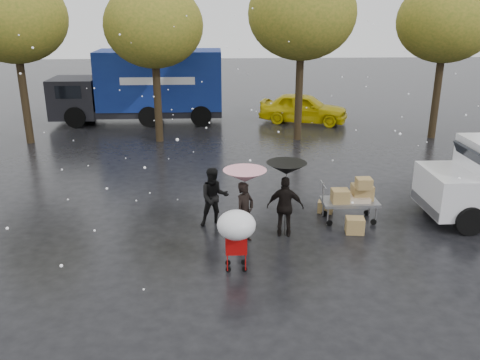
{
  "coord_description": "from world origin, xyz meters",
  "views": [
    {
      "loc": [
        -1.08,
        -11.47,
        5.64
      ],
      "look_at": [
        -0.46,
        1.0,
        1.28
      ],
      "focal_mm": 38.0,
      "sensor_mm": 36.0,
      "label": 1
    }
  ],
  "objects_px": {
    "vendor_cart": "(353,196)",
    "blue_truck": "(144,87)",
    "shopping_cart": "(236,228)",
    "person_black": "(285,207)",
    "person_pink": "(245,212)",
    "yellow_taxi": "(303,108)"
  },
  "relations": [
    {
      "from": "shopping_cart",
      "to": "blue_truck",
      "type": "relative_size",
      "value": 0.18
    },
    {
      "from": "blue_truck",
      "to": "person_black",
      "type": "bearing_deg",
      "value": -68.91
    },
    {
      "from": "person_black",
      "to": "blue_truck",
      "type": "relative_size",
      "value": 0.19
    },
    {
      "from": "blue_truck",
      "to": "yellow_taxi",
      "type": "xyz_separation_m",
      "value": [
        7.89,
        -0.64,
        -1.02
      ]
    },
    {
      "from": "person_pink",
      "to": "yellow_taxi",
      "type": "distance_m",
      "value": 13.73
    },
    {
      "from": "yellow_taxi",
      "to": "vendor_cart",
      "type": "bearing_deg",
      "value": -164.47
    },
    {
      "from": "person_pink",
      "to": "shopping_cart",
      "type": "height_order",
      "value": "person_pink"
    },
    {
      "from": "yellow_taxi",
      "to": "shopping_cart",
      "type": "bearing_deg",
      "value": -176.26
    },
    {
      "from": "blue_truck",
      "to": "vendor_cart",
      "type": "bearing_deg",
      "value": -60.51
    },
    {
      "from": "person_pink",
      "to": "person_black",
      "type": "distance_m",
      "value": 1.08
    },
    {
      "from": "vendor_cart",
      "to": "blue_truck",
      "type": "distance_m",
      "value": 14.66
    },
    {
      "from": "person_black",
      "to": "shopping_cart",
      "type": "height_order",
      "value": "person_black"
    },
    {
      "from": "person_black",
      "to": "yellow_taxi",
      "type": "relative_size",
      "value": 0.37
    },
    {
      "from": "person_pink",
      "to": "vendor_cart",
      "type": "distance_m",
      "value": 3.21
    },
    {
      "from": "vendor_cart",
      "to": "shopping_cart",
      "type": "height_order",
      "value": "shopping_cart"
    },
    {
      "from": "person_pink",
      "to": "vendor_cart",
      "type": "relative_size",
      "value": 1.02
    },
    {
      "from": "vendor_cart",
      "to": "shopping_cart",
      "type": "distance_m",
      "value": 4.24
    },
    {
      "from": "shopping_cart",
      "to": "blue_truck",
      "type": "height_order",
      "value": "blue_truck"
    },
    {
      "from": "person_black",
      "to": "vendor_cart",
      "type": "height_order",
      "value": "person_black"
    },
    {
      "from": "shopping_cart",
      "to": "person_black",
      "type": "bearing_deg",
      "value": 54.07
    },
    {
      "from": "person_pink",
      "to": "shopping_cart",
      "type": "distance_m",
      "value": 1.58
    },
    {
      "from": "vendor_cart",
      "to": "blue_truck",
      "type": "bearing_deg",
      "value": 119.49
    }
  ]
}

